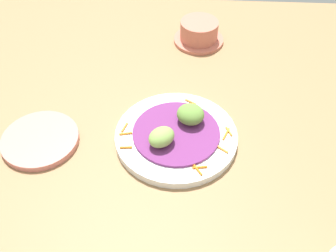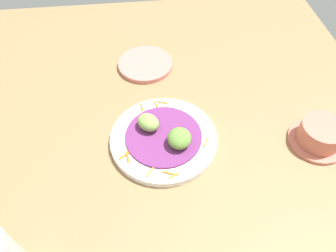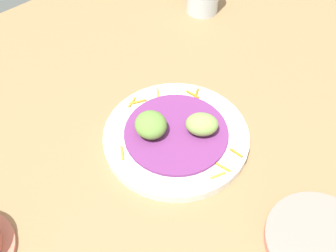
{
  "view_description": "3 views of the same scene",
  "coord_description": "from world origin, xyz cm",
  "px_view_note": "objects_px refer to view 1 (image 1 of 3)",
  "views": [
    {
      "loc": [
        -49.5,
        -5.3,
        58.43
      ],
      "look_at": [
        1.33,
        -2.28,
        5.5
      ],
      "focal_mm": 42.57,
      "sensor_mm": 36.0,
      "label": 1
    },
    {
      "loc": [
        -2.5,
        -45.27,
        57.82
      ],
      "look_at": [
        2.33,
        -3.19,
        6.22
      ],
      "focal_mm": 34.02,
      "sensor_mm": 36.0,
      "label": 2
    },
    {
      "loc": [
        29.61,
        25.86,
        53.35
      ],
      "look_at": [
        2.22,
        -4.75,
        5.34
      ],
      "focal_mm": 43.79,
      "sensor_mm": 36.0,
      "label": 3
    }
  ],
  "objects_px": {
    "guac_scoop_left": "(162,137)",
    "terracotta_bowl": "(199,33)",
    "guac_scoop_center": "(191,114)",
    "main_plate": "(176,136)",
    "side_plate_small": "(40,140)"
  },
  "relations": [
    {
      "from": "guac_scoop_left",
      "to": "terracotta_bowl",
      "type": "relative_size",
      "value": 0.42
    },
    {
      "from": "main_plate",
      "to": "guac_scoop_center",
      "type": "distance_m",
      "value": 0.05
    },
    {
      "from": "guac_scoop_left",
      "to": "guac_scoop_center",
      "type": "relative_size",
      "value": 0.97
    },
    {
      "from": "guac_scoop_center",
      "to": "terracotta_bowl",
      "type": "height_order",
      "value": "guac_scoop_center"
    },
    {
      "from": "guac_scoop_center",
      "to": "side_plate_small",
      "type": "distance_m",
      "value": 0.29
    },
    {
      "from": "side_plate_small",
      "to": "guac_scoop_left",
      "type": "bearing_deg",
      "value": -91.94
    },
    {
      "from": "guac_scoop_center",
      "to": "side_plate_small",
      "type": "relative_size",
      "value": 0.36
    },
    {
      "from": "guac_scoop_center",
      "to": "terracotta_bowl",
      "type": "bearing_deg",
      "value": -2.9
    },
    {
      "from": "main_plate",
      "to": "guac_scoop_left",
      "type": "bearing_deg",
      "value": 139.74
    },
    {
      "from": "main_plate",
      "to": "side_plate_small",
      "type": "bearing_deg",
      "value": 94.95
    },
    {
      "from": "guac_scoop_left",
      "to": "side_plate_small",
      "type": "distance_m",
      "value": 0.23
    },
    {
      "from": "side_plate_small",
      "to": "terracotta_bowl",
      "type": "distance_m",
      "value": 0.46
    },
    {
      "from": "guac_scoop_center",
      "to": "main_plate",
      "type": "bearing_deg",
      "value": 139.74
    },
    {
      "from": "main_plate",
      "to": "guac_scoop_left",
      "type": "height_order",
      "value": "guac_scoop_left"
    },
    {
      "from": "side_plate_small",
      "to": "terracotta_bowl",
      "type": "height_order",
      "value": "terracotta_bowl"
    }
  ]
}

